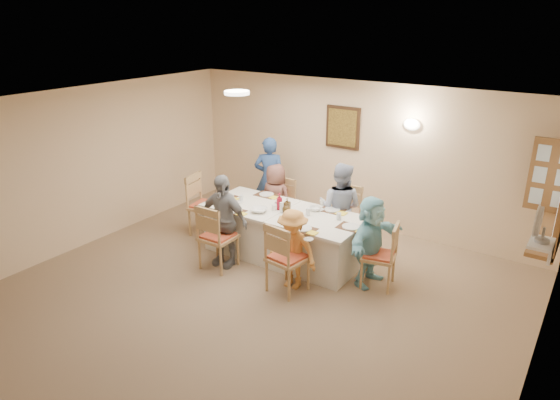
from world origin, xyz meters
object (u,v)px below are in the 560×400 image
Objects in this scene: desk_fan at (541,229)px; chair_back_right at (343,218)px; chair_left_end at (206,205)px; condiment_ketchup at (279,201)px; caregiver at (270,179)px; chair_back_left at (280,206)px; chair_front_left at (218,236)px; diner_right_end at (371,241)px; dining_table at (283,234)px; chair_right_end at (379,255)px; chair_front_right at (288,257)px; diner_back_right at (340,208)px; diner_front_right at (293,249)px; diner_back_left at (276,199)px; diner_front_left at (223,220)px.

chair_back_right is (-2.84, 1.44, -1.05)m from desk_fan.
chair_left_end is 1.52m from condiment_ketchup.
chair_back_left is at bearing 116.90° from caregiver.
diner_right_end is (2.02, 0.80, 0.13)m from chair_front_left.
caregiver reaches higher than dining_table.
chair_back_right is 2.00m from chair_front_left.
chair_front_right is at bearing -61.55° from chair_right_end.
diner_back_right is 1.07m from diner_right_end.
diner_front_right is (0.00, -1.48, 0.06)m from chair_back_right.
diner_back_left is 1.21m from diner_back_right.
chair_right_end is 2.27m from diner_front_left.
chair_front_right is 1.24m from chair_right_end.
desk_fan reaches higher than chair_back_right.
diner_right_end is at bearing 39.93° from diner_front_right.
chair_back_right is 0.89× the size of diner_front_right.
condiment_ketchup is (0.52, -0.67, 0.28)m from diner_back_left.
condiment_ketchup is at bearing 96.31° from diner_right_end.
diner_front_left is (0.95, -0.68, 0.18)m from chair_left_end.
chair_front_right is (-2.84, -0.16, -1.05)m from desk_fan.
diner_back_left reaches higher than chair_back_right.
chair_back_left is (-4.04, 1.44, -1.10)m from desk_fan.
caregiver is (-1.65, 0.35, 0.26)m from chair_back_right.
diner_front_right is (-0.95, -0.68, 0.10)m from chair_right_end.
chair_left_end is 0.68× the size of caregiver.
chair_right_end is 3.65× the size of condiment_ketchup.
chair_right_end is 1.20m from diner_back_right.
chair_back_left is 2.29m from chair_right_end.
diner_front_right is 4.43× the size of condiment_ketchup.
chair_back_left is 3.54× the size of condiment_ketchup.
diner_back_right is (0.60, 0.68, 0.34)m from dining_table.
condiment_ketchup is (0.97, -1.14, 0.13)m from caregiver.
diner_right_end is (-2.02, 0.64, -0.91)m from desk_fan.
diner_back_left is 0.80× the size of caregiver.
condiment_ketchup is at bearing -102.10° from chair_right_end.
dining_table is at bearing 41.23° from diner_back_right.
diner_back_right reaches higher than chair_back_right.
caregiver is at bearing 130.58° from condiment_ketchup.
chair_back_right reaches higher than chair_back_left.
chair_back_right is 1.21m from diner_back_left.
chair_back_left is 1.91m from diner_front_right.
chair_right_end is at bearing -17.07° from chair_back_left.
caregiver is 1.50m from condiment_ketchup.
diner_front_right reaches higher than dining_table.
dining_table is at bearing -45.02° from chair_front_right.
condiment_ketchup is at bearing -123.85° from chair_front_left.
chair_front_left is 1.20m from chair_front_right.
diner_front_right is at bearing -48.58° from dining_table.
chair_right_end is (3.10, 0.00, -0.05)m from chair_left_end.
diner_front_left reaches higher than chair_back_left.
chair_back_right is 1.08× the size of chair_right_end.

